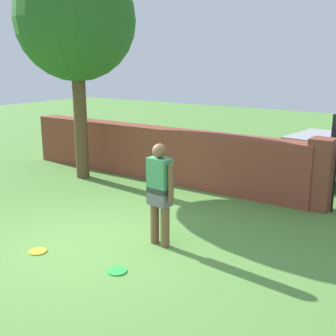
{
  "coord_description": "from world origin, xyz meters",
  "views": [
    {
      "loc": [
        4.61,
        -4.39,
        2.83
      ],
      "look_at": [
        0.45,
        1.59,
        1.0
      ],
      "focal_mm": 46.09,
      "sensor_mm": 36.0,
      "label": 1
    }
  ],
  "objects_px": {
    "frisbee_green": "(117,271)",
    "tree": "(76,21)",
    "frisbee_yellow": "(38,251)",
    "person": "(160,190)"
  },
  "relations": [
    {
      "from": "frisbee_green",
      "to": "tree",
      "type": "bearing_deg",
      "value": 140.73
    },
    {
      "from": "frisbee_green",
      "to": "frisbee_yellow",
      "type": "distance_m",
      "value": 1.42
    },
    {
      "from": "frisbee_green",
      "to": "frisbee_yellow",
      "type": "relative_size",
      "value": 1.0
    },
    {
      "from": "tree",
      "to": "person",
      "type": "xyz_separation_m",
      "value": [
        3.93,
        -2.18,
        -2.79
      ]
    },
    {
      "from": "tree",
      "to": "frisbee_yellow",
      "type": "distance_m",
      "value": 5.66
    },
    {
      "from": "tree",
      "to": "person",
      "type": "distance_m",
      "value": 5.29
    },
    {
      "from": "person",
      "to": "frisbee_yellow",
      "type": "relative_size",
      "value": 6.0
    },
    {
      "from": "tree",
      "to": "frisbee_green",
      "type": "distance_m",
      "value": 6.31
    },
    {
      "from": "person",
      "to": "frisbee_green",
      "type": "bearing_deg",
      "value": -81.25
    },
    {
      "from": "person",
      "to": "frisbee_yellow",
      "type": "xyz_separation_m",
      "value": [
        -1.37,
        -1.28,
        -0.89
      ]
    }
  ]
}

